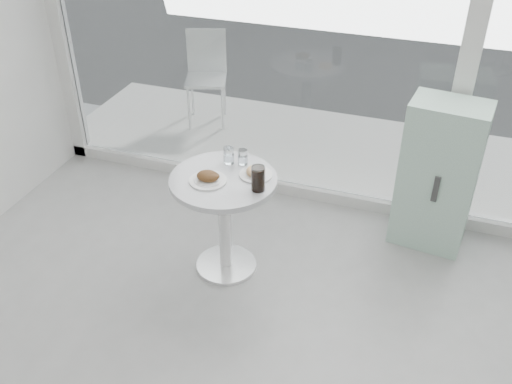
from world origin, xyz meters
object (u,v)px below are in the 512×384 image
at_px(plate_fritter, 208,178).
at_px(mint_cabinet, 438,176).
at_px(patio_chair, 207,71).
at_px(water_tumbler_b, 243,158).
at_px(water_tumbler_a, 229,156).
at_px(plate_donut, 256,173).
at_px(cola_glass, 258,179).
at_px(main_table, 224,205).

bearing_deg(plate_fritter, mint_cabinet, 31.95).
bearing_deg(plate_fritter, patio_chair, 113.83).
bearing_deg(mint_cabinet, water_tumbler_b, -147.89).
relative_size(mint_cabinet, water_tumbler_b, 10.67).
bearing_deg(water_tumbler_a, plate_donut, -21.85).
xyz_separation_m(plate_donut, water_tumbler_a, (-0.23, 0.09, 0.03)).
relative_size(patio_chair, cola_glass, 5.49).
xyz_separation_m(patio_chair, water_tumbler_a, (1.01, -1.93, 0.24)).
height_order(patio_chair, plate_fritter, patio_chair).
bearing_deg(mint_cabinet, cola_glass, -134.12).
xyz_separation_m(patio_chair, cola_glass, (1.31, -2.18, 0.27)).
relative_size(main_table, cola_glass, 4.54).
relative_size(plate_donut, water_tumbler_a, 1.89).
distance_m(main_table, water_tumbler_b, 0.35).
distance_m(main_table, patio_chair, 2.36).
distance_m(patio_chair, plate_fritter, 2.40).
relative_size(plate_fritter, cola_glass, 1.46).
height_order(patio_chair, cola_glass, patio_chair).
height_order(patio_chair, plate_donut, patio_chair).
bearing_deg(cola_glass, patio_chair, 120.94).
xyz_separation_m(main_table, water_tumbler_a, (-0.03, 0.19, 0.27)).
relative_size(plate_donut, water_tumbler_b, 2.05).
bearing_deg(cola_glass, water_tumbler_a, 139.93).
height_order(plate_donut, water_tumbler_a, water_tumbler_a).
distance_m(plate_donut, water_tumbler_b, 0.18).
bearing_deg(main_table, cola_glass, -12.30).
bearing_deg(water_tumbler_a, water_tumbler_b, 12.19).
height_order(main_table, plate_donut, plate_donut).
height_order(water_tumbler_a, water_tumbler_b, water_tumbler_a).
bearing_deg(plate_donut, water_tumbler_a, 158.15).
relative_size(plate_fritter, water_tumbler_a, 2.11).
height_order(water_tumbler_a, cola_glass, cola_glass).
xyz_separation_m(mint_cabinet, plate_fritter, (-1.42, -0.89, 0.22)).
height_order(water_tumbler_b, cola_glass, cola_glass).
bearing_deg(water_tumbler_b, mint_cabinet, 25.17).
distance_m(main_table, cola_glass, 0.41).
height_order(plate_fritter, water_tumbler_a, water_tumbler_a).
xyz_separation_m(plate_fritter, water_tumbler_a, (0.04, 0.26, 0.02)).
bearing_deg(patio_chair, water_tumbler_b, -78.46).
height_order(plate_fritter, cola_glass, cola_glass).
distance_m(plate_fritter, water_tumbler_a, 0.27).
bearing_deg(water_tumbler_a, patio_chair, 117.60).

